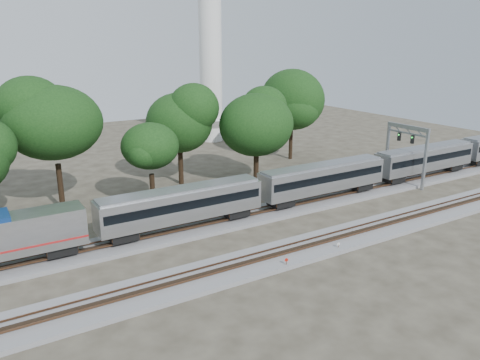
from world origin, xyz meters
The scene contains 13 objects.
ground centered at (0.00, 0.00, 0.00)m, with size 160.00×160.00×0.00m, color #383328.
track_far centered at (0.00, 6.00, 0.21)m, with size 160.00×5.00×0.73m.
track_near centered at (0.00, -4.00, 0.21)m, with size 160.00×5.00×0.73m.
train centered at (18.22, 6.00, 3.23)m, with size 91.12×3.14×4.63m.
switch_stand_red centered at (3.55, -6.12, 0.64)m, with size 0.31×0.12×1.00m.
switch_stand_white centered at (9.90, -5.81, 0.57)m, with size 0.28×0.05×0.90m.
switch_lever centered at (4.63, -5.48, 0.15)m, with size 0.50×0.30×0.30m, color #512D19.
signal_gantry centered at (32.77, 6.00, 6.08)m, with size 0.58×6.85×8.34m.
tree_3 centered at (-10.11, 19.80, 10.38)m, with size 10.56×10.56×14.89m.
tree_4 centered at (-0.43, 15.52, 7.40)m, with size 7.54×7.54×10.64m.
tree_5 centered at (6.31, 22.20, 8.60)m, with size 8.76×8.76×12.35m.
tree_6 centered at (15.44, 17.01, 8.27)m, with size 8.42×8.42×11.88m.
tree_7 centered at (28.28, 26.02, 9.98)m, with size 10.16×10.16×14.32m.
Camera 1 is at (-19.17, -35.81, 19.16)m, focal length 35.00 mm.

